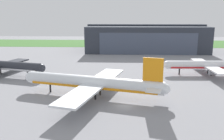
{
  "coord_description": "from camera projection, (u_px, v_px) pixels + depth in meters",
  "views": [
    {
      "loc": [
        -0.52,
        -61.8,
        24.25
      ],
      "look_at": [
        -4.52,
        18.58,
        5.89
      ],
      "focal_mm": 38.54,
      "sensor_mm": 36.0,
      "label": 1
    }
  ],
  "objects": [
    {
      "name": "airliner_near_right",
      "position": [
        93.0,
        83.0,
        72.35
      ],
      "size": [
        44.96,
        40.69,
        13.0
      ],
      "color": "silver",
      "rests_on": "ground_plane"
    },
    {
      "name": "maintenance_hangar",
      "position": [
        146.0,
        38.0,
        167.43
      ],
      "size": [
        79.93,
        37.83,
        18.29
      ],
      "color": "#2D333D",
      "rests_on": "ground_plane"
    },
    {
      "name": "ground_plane",
      "position": [
        125.0,
        106.0,
        65.54
      ],
      "size": [
        440.0,
        440.0,
        0.0
      ],
      "primitive_type": "plane",
      "color": "gray"
    },
    {
      "name": "grass_field_strip",
      "position": [
        125.0,
        43.0,
        212.69
      ],
      "size": [
        440.0,
        56.0,
        0.08
      ],
      "primitive_type": "cube",
      "color": "#3F7230",
      "rests_on": "ground_plane"
    },
    {
      "name": "airliner_far_left",
      "position": [
        207.0,
        65.0,
        99.72
      ],
      "size": [
        36.31,
        31.35,
        11.75
      ],
      "color": "silver",
      "rests_on": "ground_plane"
    }
  ]
}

